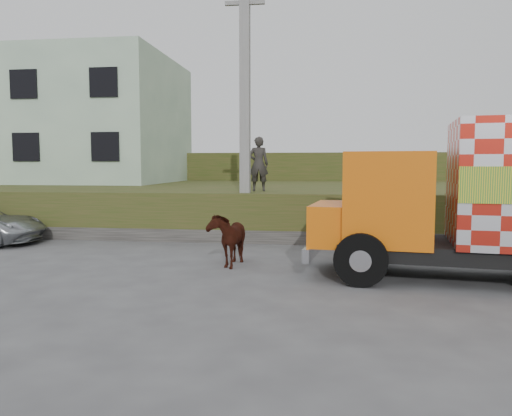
# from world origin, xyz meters

# --- Properties ---
(ground) EXTENTS (120.00, 120.00, 0.00)m
(ground) POSITION_xyz_m (0.00, 0.00, 0.00)
(ground) COLOR #474749
(ground) RESTS_ON ground
(embankment) EXTENTS (40.00, 12.00, 1.50)m
(embankment) POSITION_xyz_m (0.00, 10.00, 0.75)
(embankment) COLOR #304316
(embankment) RESTS_ON ground
(embankment_far) EXTENTS (40.00, 12.00, 3.00)m
(embankment_far) POSITION_xyz_m (0.00, 22.00, 1.50)
(embankment_far) COLOR #304316
(embankment_far) RESTS_ON ground
(retaining_strip) EXTENTS (16.00, 0.50, 0.40)m
(retaining_strip) POSITION_xyz_m (-2.00, 4.20, 0.20)
(retaining_strip) COLOR #595651
(retaining_strip) RESTS_ON ground
(building) EXTENTS (10.00, 8.00, 6.00)m
(building) POSITION_xyz_m (-11.00, 13.00, 4.50)
(building) COLOR #B7D2B3
(building) RESTS_ON embankment
(utility_pole) EXTENTS (1.20, 0.30, 8.00)m
(utility_pole) POSITION_xyz_m (-1.00, 4.60, 4.08)
(utility_pole) COLOR gray
(utility_pole) RESTS_ON ground
(cow) EXTENTS (0.76, 1.54, 1.27)m
(cow) POSITION_xyz_m (-0.82, 0.83, 0.64)
(cow) COLOR black
(cow) RESTS_ON ground
(pedestrian) EXTENTS (0.68, 0.47, 1.77)m
(pedestrian) POSITION_xyz_m (-0.70, 5.52, 2.38)
(pedestrian) COLOR #292624
(pedestrian) RESTS_ON embankment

